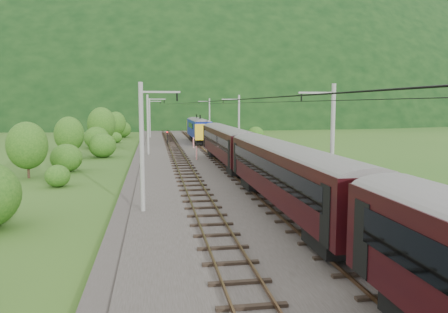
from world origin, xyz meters
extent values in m
plane|color=#29531A|center=(0.00, 0.00, 0.00)|extent=(600.00, 600.00, 0.00)
cube|color=#38332D|center=(0.00, 10.00, 0.15)|extent=(14.00, 220.00, 0.30)
cube|color=brown|center=(-3.12, 10.00, 0.49)|extent=(0.08, 220.00, 0.15)
cube|color=brown|center=(-1.68, 10.00, 0.49)|extent=(0.08, 220.00, 0.15)
cube|color=black|center=(-2.40, 10.00, 0.36)|extent=(2.40, 220.00, 0.12)
cube|color=brown|center=(1.68, 10.00, 0.49)|extent=(0.08, 220.00, 0.15)
cube|color=brown|center=(3.12, 10.00, 0.49)|extent=(0.08, 220.00, 0.15)
cube|color=black|center=(2.40, 10.00, 0.36)|extent=(2.40, 220.00, 0.12)
cylinder|color=gray|center=(-6.20, 0.00, 4.30)|extent=(0.28, 0.28, 8.00)
cube|color=gray|center=(-5.00, 0.00, 7.70)|extent=(2.40, 0.12, 0.12)
cylinder|color=black|center=(-4.00, 0.00, 7.40)|extent=(0.10, 0.10, 0.50)
cylinder|color=gray|center=(-6.20, 32.00, 4.30)|extent=(0.28, 0.28, 8.00)
cube|color=gray|center=(-5.00, 32.00, 7.70)|extent=(2.40, 0.12, 0.12)
cylinder|color=black|center=(-4.00, 32.00, 7.40)|extent=(0.10, 0.10, 0.50)
cylinder|color=gray|center=(-6.20, 64.00, 4.30)|extent=(0.28, 0.28, 8.00)
cube|color=gray|center=(-5.00, 64.00, 7.70)|extent=(2.40, 0.12, 0.12)
cylinder|color=black|center=(-4.00, 64.00, 7.40)|extent=(0.10, 0.10, 0.50)
cylinder|color=gray|center=(-6.20, 96.00, 4.30)|extent=(0.28, 0.28, 8.00)
cube|color=gray|center=(-5.00, 96.00, 7.70)|extent=(2.40, 0.12, 0.12)
cylinder|color=black|center=(-4.00, 96.00, 7.40)|extent=(0.10, 0.10, 0.50)
cylinder|color=gray|center=(-6.20, 128.00, 4.30)|extent=(0.28, 0.28, 8.00)
cube|color=gray|center=(-5.00, 128.00, 7.70)|extent=(2.40, 0.12, 0.12)
cylinder|color=black|center=(-4.00, 128.00, 7.40)|extent=(0.10, 0.10, 0.50)
cylinder|color=gray|center=(6.20, 0.00, 4.30)|extent=(0.28, 0.28, 8.00)
cube|color=gray|center=(5.00, 0.00, 7.70)|extent=(2.40, 0.12, 0.12)
cylinder|color=black|center=(4.00, 0.00, 7.40)|extent=(0.10, 0.10, 0.50)
cylinder|color=gray|center=(6.20, 32.00, 4.30)|extent=(0.28, 0.28, 8.00)
cube|color=gray|center=(5.00, 32.00, 7.70)|extent=(2.40, 0.12, 0.12)
cylinder|color=black|center=(4.00, 32.00, 7.40)|extent=(0.10, 0.10, 0.50)
cylinder|color=gray|center=(6.20, 64.00, 4.30)|extent=(0.28, 0.28, 8.00)
cube|color=gray|center=(5.00, 64.00, 7.70)|extent=(2.40, 0.12, 0.12)
cylinder|color=black|center=(4.00, 64.00, 7.40)|extent=(0.10, 0.10, 0.50)
cylinder|color=gray|center=(6.20, 96.00, 4.30)|extent=(0.28, 0.28, 8.00)
cube|color=gray|center=(5.00, 96.00, 7.70)|extent=(2.40, 0.12, 0.12)
cylinder|color=black|center=(4.00, 96.00, 7.40)|extent=(0.10, 0.10, 0.50)
cylinder|color=gray|center=(6.20, 128.00, 4.30)|extent=(0.28, 0.28, 8.00)
cube|color=gray|center=(5.00, 128.00, 7.70)|extent=(2.40, 0.12, 0.12)
cylinder|color=black|center=(4.00, 128.00, 7.40)|extent=(0.10, 0.10, 0.50)
cylinder|color=black|center=(-2.40, 10.00, 7.10)|extent=(0.03, 198.00, 0.03)
cylinder|color=black|center=(2.40, 10.00, 7.10)|extent=(0.03, 198.00, 0.03)
ellipsoid|color=black|center=(0.00, 260.00, 0.00)|extent=(504.00, 360.00, 244.00)
cube|color=black|center=(2.40, -2.20, 2.85)|extent=(2.76, 20.90, 2.85)
cylinder|color=slate|center=(2.40, -2.20, 4.13)|extent=(2.76, 20.80, 2.76)
cube|color=black|center=(1.00, -2.20, 3.19)|extent=(0.05, 18.39, 1.09)
cube|color=black|center=(3.80, -2.20, 3.19)|extent=(0.05, 18.39, 1.09)
cube|color=black|center=(2.40, -9.51, 1.00)|extent=(2.09, 3.04, 0.86)
cube|color=black|center=(2.40, 5.12, 1.00)|extent=(2.09, 3.04, 0.86)
cube|color=black|center=(2.40, 19.59, 2.85)|extent=(2.76, 20.90, 2.85)
cylinder|color=slate|center=(2.40, 19.59, 4.13)|extent=(2.76, 20.80, 2.76)
cube|color=black|center=(1.00, 19.59, 3.19)|extent=(0.05, 18.39, 1.09)
cube|color=black|center=(3.80, 19.59, 3.19)|extent=(0.05, 18.39, 1.09)
cube|color=black|center=(2.40, 12.28, 1.00)|extent=(2.09, 3.04, 0.86)
cube|color=black|center=(2.40, 26.91, 1.00)|extent=(2.09, 3.04, 0.86)
cube|color=navy|center=(2.40, 49.94, 2.85)|extent=(2.76, 17.10, 2.85)
cylinder|color=slate|center=(2.40, 49.94, 4.13)|extent=(2.76, 17.02, 2.76)
cube|color=black|center=(1.00, 49.94, 3.19)|extent=(0.05, 15.05, 1.09)
cube|color=black|center=(3.80, 49.94, 3.19)|extent=(0.05, 15.05, 1.09)
cube|color=black|center=(2.40, 43.95, 1.00)|extent=(2.09, 3.04, 0.86)
cube|color=black|center=(2.40, 55.93, 1.00)|extent=(2.09, 3.04, 0.86)
cube|color=gold|center=(2.40, 58.29, 2.66)|extent=(2.81, 0.50, 2.57)
cube|color=gold|center=(2.40, 41.59, 2.66)|extent=(2.81, 0.50, 2.57)
cube|color=black|center=(2.40, 52.94, 4.80)|extent=(0.08, 1.60, 0.86)
cylinder|color=red|center=(-0.33, 25.50, 1.11)|extent=(0.17, 0.17, 1.62)
cylinder|color=red|center=(0.54, 39.30, 1.15)|extent=(0.18, 0.18, 1.69)
cylinder|color=black|center=(-3.22, 46.21, 1.33)|extent=(0.14, 0.14, 2.06)
sphere|color=red|center=(-3.22, 46.21, 2.41)|extent=(0.25, 0.25, 0.25)
ellipsoid|color=#1D4B14|center=(-13.58, 11.03, 0.94)|extent=(2.09, 2.09, 1.89)
ellipsoid|color=#1D4B14|center=(-14.47, 19.75, 1.46)|extent=(3.24, 3.24, 2.92)
ellipsoid|color=#1D4B14|center=(-12.19, 31.99, 1.61)|extent=(3.59, 3.59, 3.23)
ellipsoid|color=#1D4B14|center=(-14.42, 44.06, 1.77)|extent=(3.93, 3.93, 3.54)
ellipsoid|color=#1D4B14|center=(-12.30, 55.03, 0.98)|extent=(2.17, 2.17, 1.96)
ellipsoid|color=#1D4B14|center=(-12.19, 68.92, 1.74)|extent=(3.88, 3.88, 3.49)
ellipsoid|color=#1D4B14|center=(-14.81, 78.74, 1.53)|extent=(3.40, 3.40, 3.06)
ellipsoid|color=#1D4B14|center=(-10.55, 90.94, 1.39)|extent=(3.10, 3.10, 2.79)
cylinder|color=black|center=(-17.27, 16.15, 1.46)|extent=(0.24, 0.24, 2.92)
ellipsoid|color=#1D4B14|center=(-17.27, 16.15, 3.12)|extent=(3.75, 3.75, 4.50)
cylinder|color=black|center=(-16.30, 31.77, 1.48)|extent=(0.24, 0.24, 2.96)
ellipsoid|color=#1D4B14|center=(-16.30, 31.77, 3.17)|extent=(3.80, 3.80, 4.56)
cylinder|color=black|center=(-13.93, 47.11, 1.78)|extent=(0.24, 0.24, 3.57)
ellipsoid|color=#1D4B14|center=(-13.93, 47.11, 3.82)|extent=(4.59, 4.59, 5.51)
cylinder|color=black|center=(-12.91, 63.16, 1.52)|extent=(0.24, 0.24, 3.05)
ellipsoid|color=#1D4B14|center=(-12.91, 63.16, 3.27)|extent=(3.92, 3.92, 4.71)
ellipsoid|color=#1D4B14|center=(10.96, 17.80, 0.96)|extent=(2.12, 2.12, 1.91)
ellipsoid|color=#1D4B14|center=(12.48, 48.44, 1.40)|extent=(3.12, 3.12, 2.80)
camera|label=1|loc=(-5.47, -27.23, 6.90)|focal=35.00mm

